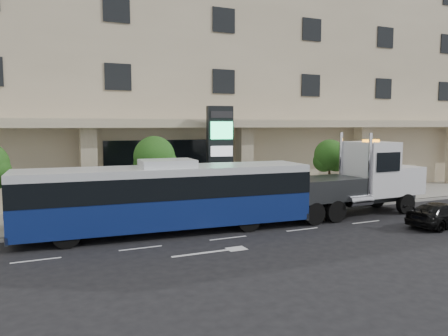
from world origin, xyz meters
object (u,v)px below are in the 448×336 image
at_px(city_bus, 167,196).
at_px(black_sedan, 442,215).
at_px(tow_truck, 358,181).
at_px(signage_pylon, 220,157).

xyz_separation_m(city_bus, black_sedan, (12.94, -4.50, -1.16)).
xyz_separation_m(tow_truck, signage_pylon, (-6.77, 4.12, 1.30)).
relative_size(tow_truck, signage_pylon, 1.70).
xyz_separation_m(black_sedan, signage_pylon, (-8.58, 8.27, 2.62)).
relative_size(city_bus, signage_pylon, 2.30).
bearing_deg(tow_truck, signage_pylon, 146.99).
bearing_deg(signage_pylon, black_sedan, -36.04).
distance_m(tow_truck, signage_pylon, 8.03).
bearing_deg(tow_truck, city_bus, 176.52).
relative_size(city_bus, black_sedan, 3.31).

